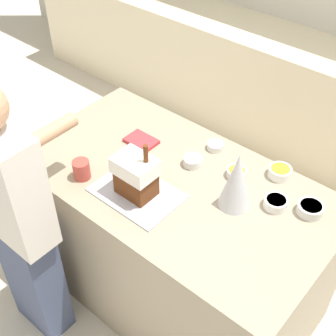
{
  "coord_description": "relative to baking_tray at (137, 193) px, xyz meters",
  "views": [
    {
      "loc": [
        1.11,
        -1.35,
        2.56
      ],
      "look_at": [
        -0.04,
        0.0,
        1.0
      ],
      "focal_mm": 50.0,
      "sensor_mm": 36.0,
      "label": 1
    }
  ],
  "objects": [
    {
      "name": "cookbook",
      "position": [
        -0.26,
        0.31,
        0.01
      ],
      "size": [
        0.17,
        0.12,
        0.02
      ],
      "color": "#B23338",
      "rests_on": "kitchen_island"
    },
    {
      "name": "candy_bowl_far_right",
      "position": [
        0.47,
        0.57,
        0.02
      ],
      "size": [
        0.12,
        0.12,
        0.05
      ],
      "color": "white",
      "rests_on": "kitchen_island"
    },
    {
      "name": "candy_bowl_near_tray_left",
      "position": [
        0.07,
        0.35,
        0.02
      ],
      "size": [
        0.1,
        0.1,
        0.05
      ],
      "color": "silver",
      "rests_on": "kitchen_island"
    },
    {
      "name": "decorative_tree",
      "position": [
        0.4,
        0.25,
        0.15
      ],
      "size": [
        0.16,
        0.16,
        0.31
      ],
      "color": "silver",
      "rests_on": "kitchen_island"
    },
    {
      "name": "kitchen_island",
      "position": [
        0.07,
        0.19,
        -0.48
      ],
      "size": [
        1.67,
        0.92,
        0.94
      ],
      "color": "gray",
      "rests_on": "ground_plane"
    },
    {
      "name": "person",
      "position": [
        -0.38,
        -0.45,
        -0.11
      ],
      "size": [
        0.43,
        0.53,
        1.62
      ],
      "color": "#424C6B",
      "rests_on": "ground_plane"
    },
    {
      "name": "gingerbread_house",
      "position": [
        0.0,
        0.0,
        0.12
      ],
      "size": [
        0.2,
        0.15,
        0.31
      ],
      "color": "#5B2D14",
      "rests_on": "baking_tray"
    },
    {
      "name": "mug",
      "position": [
        -0.29,
        -0.09,
        0.05
      ],
      "size": [
        0.09,
        0.09,
        0.1
      ],
      "color": "#B24238",
      "rests_on": "kitchen_island"
    },
    {
      "name": "candy_bowl_behind_tray",
      "position": [
        0.56,
        0.36,
        0.02
      ],
      "size": [
        0.11,
        0.11,
        0.05
      ],
      "color": "white",
      "rests_on": "kitchen_island"
    },
    {
      "name": "candy_bowl_front_corner",
      "position": [
        0.71,
        0.44,
        0.02
      ],
      "size": [
        0.12,
        0.12,
        0.05
      ],
      "color": "silver",
      "rests_on": "kitchen_island"
    },
    {
      "name": "baking_tray",
      "position": [
        0.0,
        0.0,
        0.0
      ],
      "size": [
        0.43,
        0.3,
        0.01
      ],
      "color": "#B2B2BC",
      "rests_on": "kitchen_island"
    },
    {
      "name": "back_cabinet_block",
      "position": [
        0.07,
        1.98,
        -0.48
      ],
      "size": [
        6.0,
        0.6,
        0.94
      ],
      "color": "beige",
      "rests_on": "ground_plane"
    },
    {
      "name": "candy_bowl_center_rear",
      "position": [
        0.3,
        0.43,
        0.02
      ],
      "size": [
        0.1,
        0.1,
        0.04
      ],
      "color": "silver",
      "rests_on": "kitchen_island"
    },
    {
      "name": "ground_plane",
      "position": [
        0.07,
        0.19,
        -0.95
      ],
      "size": [
        12.0,
        12.0,
        0.0
      ],
      "primitive_type": "plane",
      "color": "beige"
    },
    {
      "name": "candy_bowl_near_tray_right",
      "position": [
        0.09,
        0.54,
        0.02
      ],
      "size": [
        0.09,
        0.09,
        0.04
      ],
      "color": "silver",
      "rests_on": "kitchen_island"
    }
  ]
}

